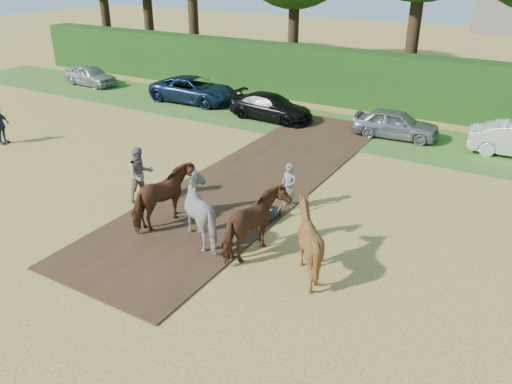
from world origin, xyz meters
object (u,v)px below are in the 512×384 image
(plough_team, at_px, (233,217))
(parked_cars, at_px, (256,101))
(spectator_far, at_px, (0,126))
(spectator_near, at_px, (141,175))

(plough_team, relative_size, parked_cars, 0.21)
(spectator_far, distance_m, parked_cars, 12.28)
(spectator_near, relative_size, parked_cars, 0.07)
(spectator_near, xyz_separation_m, plough_team, (4.30, -0.92, -0.02))
(spectator_near, distance_m, plough_team, 4.40)
(plough_team, height_order, parked_cars, plough_team)
(spectator_far, bearing_deg, spectator_near, -108.99)
(parked_cars, bearing_deg, plough_team, -62.11)
(spectator_near, distance_m, parked_cars, 11.22)
(plough_team, distance_m, parked_cars, 13.52)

